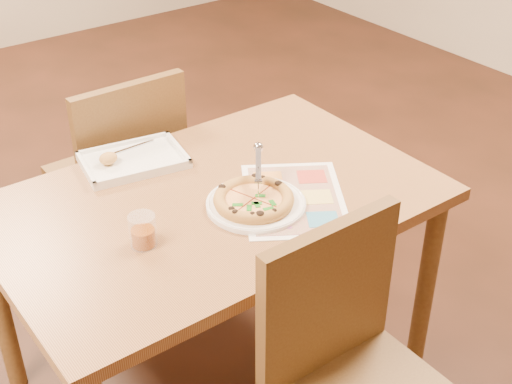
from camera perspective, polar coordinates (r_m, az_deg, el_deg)
dining_table at (r=2.16m, az=-3.31°, el=-2.28°), size 1.30×0.85×0.72m
chair_near at (r=1.85m, az=7.46°, el=-12.60°), size 0.42×0.42×0.47m
chair_far at (r=2.65m, az=-10.53°, el=2.49°), size 0.42×0.42×0.47m
plate at (r=2.06m, az=-0.00°, el=-0.99°), size 0.37×0.37×0.02m
pizza at (r=2.05m, az=-0.18°, el=-0.60°), size 0.23×0.23×0.04m
pizza_cutter at (r=2.07m, az=0.19°, el=1.77°), size 0.11×0.14×0.10m
appetizer_tray at (r=2.30m, az=-9.92°, el=2.46°), size 0.35×0.27×0.06m
glass_tumbler at (r=1.92m, az=-9.04°, el=-3.22°), size 0.07×0.07×0.09m
menu at (r=2.10m, az=3.07°, el=-0.51°), size 0.46×0.50×0.00m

